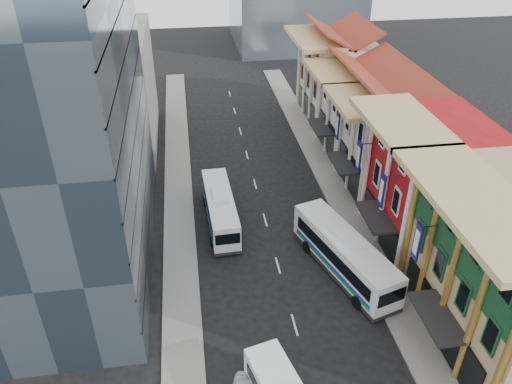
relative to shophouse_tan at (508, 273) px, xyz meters
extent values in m
cube|color=slate|center=(-5.50, 17.00, -5.92)|extent=(3.00, 90.00, 0.15)
cube|color=slate|center=(-22.50, 17.00, -5.92)|extent=(3.00, 90.00, 0.15)
cube|color=tan|center=(0.00, 0.00, 0.00)|extent=(8.00, 14.00, 12.00)
cube|color=#A21215|center=(0.00, 12.00, 0.00)|extent=(8.00, 10.00, 12.00)
cube|color=beige|center=(0.00, 21.50, -1.00)|extent=(8.00, 9.00, 10.00)
cube|color=beige|center=(0.00, 30.50, -1.00)|extent=(8.00, 9.00, 10.00)
cube|color=beige|center=(0.00, 41.00, -0.50)|extent=(8.00, 12.00, 11.00)
cube|color=#3D5061|center=(-31.00, 14.00, 9.00)|extent=(12.00, 26.00, 30.00)
cube|color=gray|center=(-30.00, 37.00, 1.00)|extent=(10.00, 18.00, 14.00)
camera|label=1|loc=(-20.81, -23.11, 22.83)|focal=35.00mm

